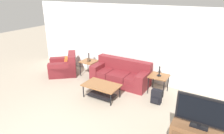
{
  "coord_description": "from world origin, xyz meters",
  "views": [
    {
      "loc": [
        2.85,
        -1.94,
        3.03
      ],
      "look_at": [
        -0.09,
        3.02,
        0.8
      ],
      "focal_mm": 32.0,
      "sensor_mm": 36.0,
      "label": 1
    }
  ],
  "objects_px": {
    "side_table_left": "(89,62)",
    "side_table_right": "(159,77)",
    "table_lamp_left": "(89,49)",
    "television": "(202,111)",
    "armchair": "(64,67)",
    "table_lamp_right": "(160,62)",
    "couch": "(121,75)",
    "backpack": "(156,97)",
    "coffee_table": "(102,88)"
  },
  "relations": [
    {
      "from": "table_lamp_left",
      "to": "television",
      "type": "xyz_separation_m",
      "value": [
        4.13,
        -2.13,
        -0.02
      ]
    },
    {
      "from": "armchair",
      "to": "side_table_left",
      "type": "relative_size",
      "value": 2.39
    },
    {
      "from": "couch",
      "to": "side_table_right",
      "type": "xyz_separation_m",
      "value": [
        1.34,
        -0.0,
        0.22
      ]
    },
    {
      "from": "coffee_table",
      "to": "table_lamp_left",
      "type": "height_order",
      "value": "table_lamp_left"
    },
    {
      "from": "side_table_left",
      "to": "side_table_right",
      "type": "distance_m",
      "value": 2.67
    },
    {
      "from": "side_table_right",
      "to": "television",
      "type": "bearing_deg",
      "value": -55.59
    },
    {
      "from": "table_lamp_right",
      "to": "television",
      "type": "relative_size",
      "value": 0.65
    },
    {
      "from": "armchair",
      "to": "couch",
      "type": "bearing_deg",
      "value": 9.69
    },
    {
      "from": "couch",
      "to": "side_table_left",
      "type": "height_order",
      "value": "couch"
    },
    {
      "from": "coffee_table",
      "to": "table_lamp_right",
      "type": "height_order",
      "value": "table_lamp_right"
    },
    {
      "from": "table_lamp_right",
      "to": "table_lamp_left",
      "type": "bearing_deg",
      "value": 180.0
    },
    {
      "from": "coffee_table",
      "to": "side_table_right",
      "type": "relative_size",
      "value": 1.88
    },
    {
      "from": "couch",
      "to": "coffee_table",
      "type": "bearing_deg",
      "value": -90.74
    },
    {
      "from": "television",
      "to": "backpack",
      "type": "bearing_deg",
      "value": 130.94
    },
    {
      "from": "side_table_right",
      "to": "television",
      "type": "distance_m",
      "value": 2.62
    },
    {
      "from": "couch",
      "to": "side_table_left",
      "type": "xyz_separation_m",
      "value": [
        -1.34,
        -0.0,
        0.22
      ]
    },
    {
      "from": "side_table_right",
      "to": "table_lamp_right",
      "type": "relative_size",
      "value": 0.98
    },
    {
      "from": "side_table_right",
      "to": "backpack",
      "type": "relative_size",
      "value": 1.38
    },
    {
      "from": "armchair",
      "to": "coffee_table",
      "type": "distance_m",
      "value": 2.37
    },
    {
      "from": "side_table_left",
      "to": "television",
      "type": "height_order",
      "value": "television"
    },
    {
      "from": "coffee_table",
      "to": "side_table_right",
      "type": "xyz_separation_m",
      "value": [
        1.35,
        1.16,
        0.21
      ]
    },
    {
      "from": "table_lamp_right",
      "to": "television",
      "type": "xyz_separation_m",
      "value": [
        1.46,
        -2.13,
        -0.02
      ]
    },
    {
      "from": "table_lamp_right",
      "to": "backpack",
      "type": "relative_size",
      "value": 1.41
    },
    {
      "from": "table_lamp_left",
      "to": "backpack",
      "type": "bearing_deg",
      "value": -12.73
    },
    {
      "from": "side_table_right",
      "to": "armchair",
      "type": "bearing_deg",
      "value": -173.92
    },
    {
      "from": "backpack",
      "to": "side_table_right",
      "type": "bearing_deg",
      "value": 104.76
    },
    {
      "from": "table_lamp_left",
      "to": "television",
      "type": "height_order",
      "value": "television"
    },
    {
      "from": "armchair",
      "to": "side_table_left",
      "type": "bearing_deg",
      "value": 22.66
    },
    {
      "from": "side_table_right",
      "to": "backpack",
      "type": "bearing_deg",
      "value": -75.24
    },
    {
      "from": "table_lamp_right",
      "to": "armchair",
      "type": "bearing_deg",
      "value": -173.92
    },
    {
      "from": "armchair",
      "to": "table_lamp_left",
      "type": "distance_m",
      "value": 1.24
    },
    {
      "from": "coffee_table",
      "to": "television",
      "type": "distance_m",
      "value": 3.05
    },
    {
      "from": "side_table_right",
      "to": "side_table_left",
      "type": "bearing_deg",
      "value": 180.0
    },
    {
      "from": "armchair",
      "to": "backpack",
      "type": "height_order",
      "value": "armchair"
    },
    {
      "from": "side_table_left",
      "to": "backpack",
      "type": "relative_size",
      "value": 1.38
    },
    {
      "from": "armchair",
      "to": "table_lamp_right",
      "type": "relative_size",
      "value": 2.34
    },
    {
      "from": "table_lamp_left",
      "to": "table_lamp_right",
      "type": "xyz_separation_m",
      "value": [
        2.67,
        0.0,
        0.0
      ]
    },
    {
      "from": "armchair",
      "to": "table_lamp_left",
      "type": "relative_size",
      "value": 2.34
    },
    {
      "from": "armchair",
      "to": "table_lamp_right",
      "type": "height_order",
      "value": "table_lamp_right"
    },
    {
      "from": "coffee_table",
      "to": "backpack",
      "type": "bearing_deg",
      "value": 18.92
    },
    {
      "from": "couch",
      "to": "backpack",
      "type": "height_order",
      "value": "couch"
    },
    {
      "from": "table_lamp_right",
      "to": "backpack",
      "type": "distance_m",
      "value": 1.06
    },
    {
      "from": "television",
      "to": "backpack",
      "type": "distance_m",
      "value": 2.12
    },
    {
      "from": "couch",
      "to": "side_table_left",
      "type": "distance_m",
      "value": 1.35
    },
    {
      "from": "armchair",
      "to": "television",
      "type": "height_order",
      "value": "television"
    },
    {
      "from": "side_table_right",
      "to": "table_lamp_left",
      "type": "relative_size",
      "value": 0.98
    },
    {
      "from": "armchair",
      "to": "side_table_left",
      "type": "xyz_separation_m",
      "value": [
        0.91,
        0.38,
        0.23
      ]
    },
    {
      "from": "coffee_table",
      "to": "table_lamp_right",
      "type": "relative_size",
      "value": 1.84
    },
    {
      "from": "coffee_table",
      "to": "table_lamp_left",
      "type": "relative_size",
      "value": 1.84
    },
    {
      "from": "side_table_left",
      "to": "couch",
      "type": "bearing_deg",
      "value": 0.11
    }
  ]
}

